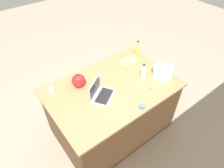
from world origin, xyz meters
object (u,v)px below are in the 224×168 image
at_px(bottle_vinegar, 143,72).
at_px(kettle, 79,81).
at_px(ramekin_medium, 142,106).
at_px(butter_stick_right, 131,61).
at_px(butter_stick_left, 127,61).
at_px(ramekin_small, 51,90).
at_px(cutting_board, 128,62).
at_px(mixing_bowl_large, 163,71).
at_px(laptop, 101,93).
at_px(bottle_oil, 137,50).

bearing_deg(bottle_vinegar, kettle, -25.69).
bearing_deg(kettle, ramekin_medium, 116.63).
height_order(kettle, butter_stick_right, kettle).
relative_size(kettle, butter_stick_left, 1.94).
bearing_deg(bottle_vinegar, ramekin_small, -24.16).
xyz_separation_m(cutting_board, butter_stick_left, (0.02, -0.02, 0.03)).
relative_size(mixing_bowl_large, ramekin_medium, 3.99).
height_order(laptop, bottle_oil, bottle_oil).
bearing_deg(kettle, cutting_board, 178.61).
distance_m(mixing_bowl_large, ramekin_small, 1.52).
bearing_deg(ramekin_small, mixing_bowl_large, 154.52).
bearing_deg(butter_stick_left, cutting_board, 129.41).
relative_size(laptop, cutting_board, 1.33).
distance_m(bottle_oil, ramekin_small, 1.43).
xyz_separation_m(bottle_oil, bottle_vinegar, (0.30, 0.44, -0.02)).
relative_size(ramekin_small, ramekin_medium, 1.07).
xyz_separation_m(kettle, butter_stick_left, (-0.83, -0.00, -0.04)).
bearing_deg(bottle_vinegar, cutting_board, -98.20).
distance_m(laptop, butter_stick_right, 0.82).
distance_m(kettle, cutting_board, 0.85).
bearing_deg(laptop, ramekin_medium, 121.98).
relative_size(mixing_bowl_large, bottle_oil, 1.17).
relative_size(butter_stick_left, butter_stick_right, 1.00).
bearing_deg(cutting_board, ramekin_medium, 59.28).
xyz_separation_m(laptop, ramekin_small, (0.45, -0.46, -0.03)).
distance_m(bottle_oil, kettle, 1.10).
xyz_separation_m(laptop, butter_stick_right, (-0.77, -0.29, -0.01)).
relative_size(cutting_board, ramekin_medium, 3.96).
xyz_separation_m(kettle, butter_stick_right, (-0.88, 0.04, -0.04)).
bearing_deg(laptop, mixing_bowl_large, 168.17).
bearing_deg(ramekin_medium, kettle, -63.37).
height_order(butter_stick_left, ramekin_medium, butter_stick_left).
xyz_separation_m(bottle_oil, kettle, (1.09, 0.06, -0.02)).
xyz_separation_m(bottle_vinegar, cutting_board, (-0.05, -0.36, -0.07)).
bearing_deg(kettle, laptop, 108.61).
bearing_deg(ramekin_small, ramekin_medium, 128.69).
distance_m(bottle_oil, cutting_board, 0.27).
relative_size(mixing_bowl_large, kettle, 1.35).
height_order(bottle_vinegar, cutting_board, bottle_vinegar).
bearing_deg(ramekin_small, bottle_vinegar, 155.84).
relative_size(laptop, ramekin_small, 4.92).
bearing_deg(mixing_bowl_large, butter_stick_right, -72.34).
bearing_deg(mixing_bowl_large, ramekin_medium, 21.76).
relative_size(bottle_vinegar, ramekin_medium, 2.79).
xyz_separation_m(laptop, ramekin_medium, (-0.28, 0.45, -0.03)).
bearing_deg(kettle, butter_stick_right, 177.20).
relative_size(laptop, ramekin_medium, 5.25).
relative_size(bottle_oil, kettle, 1.16).
distance_m(bottle_vinegar, ramekin_medium, 0.57).
height_order(laptop, cutting_board, laptop).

